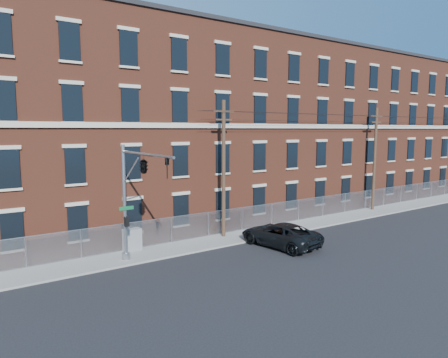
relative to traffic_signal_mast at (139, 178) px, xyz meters
The scene contains 10 objects.
ground 8.35m from the traffic_signal_mast, 19.98° to the right, with size 140.00×140.00×0.00m, color black.
sidewalk 18.98m from the traffic_signal_mast, ahead, with size 65.00×3.00×0.12m, color gray.
mill_building 21.67m from the traffic_signal_mast, 33.14° to the left, with size 55.30×14.32×16.30m.
chain_link_fence 18.97m from the traffic_signal_mast, 12.89° to the left, with size 59.06×0.06×1.85m.
traffic_signal_mast is the anchor object (origin of this frame).
utility_pole_near 8.70m from the traffic_signal_mast, 23.14° to the left, with size 1.80×0.28×10.00m.
utility_pole_mid 26.22m from the traffic_signal_mast, ahead, with size 1.80×0.28×10.00m.
overhead_wires 26.49m from the traffic_signal_mast, ahead, with size 40.00×0.62×0.62m.
pickup_truck 10.99m from the traffic_signal_mast, ahead, with size 2.69×5.84×1.62m, color black.
utility_cabinet 6.02m from the traffic_signal_mast, 75.36° to the left, with size 1.16×0.58×1.45m, color slate.
Camera 1 is at (-14.65, -18.66, 8.01)m, focal length 32.43 mm.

